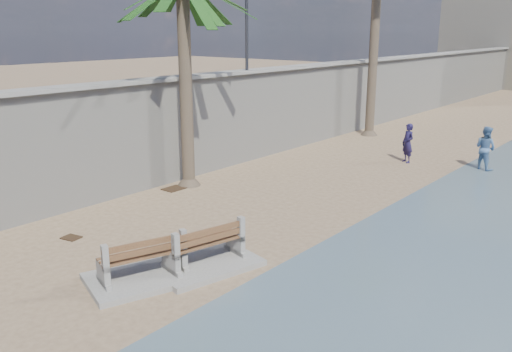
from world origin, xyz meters
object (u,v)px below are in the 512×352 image
Objects in this scene: bench_far at (143,262)px; person_b at (486,146)px; bench_near at (204,249)px; person_a at (408,140)px.

bench_far is 14.52m from person_b.
bench_near is 13.14m from person_b.
bench_near is 12.19m from person_a.
person_b is at bearing 46.69° from person_a.
bench_near is 0.97× the size of bench_far.
bench_near reaches higher than bench_far.
person_a is (-0.75, 12.16, 0.47)m from bench_near.
bench_far is 1.50× the size of person_a.
person_b is at bearing 80.08° from bench_far.
person_a reaches higher than bench_far.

